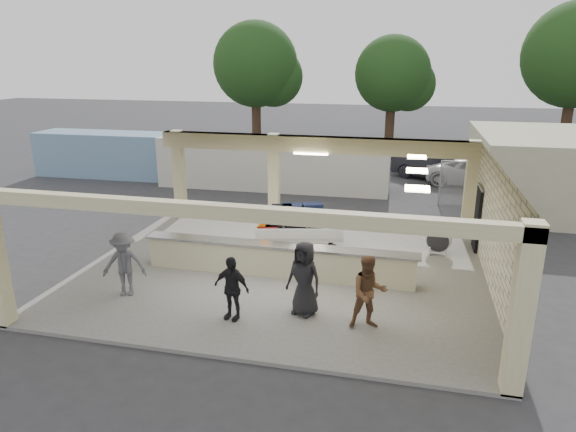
% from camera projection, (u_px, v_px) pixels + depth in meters
% --- Properties ---
extents(ground, '(120.00, 120.00, 0.00)m').
position_uv_depth(ground, '(282.00, 272.00, 15.80)').
color(ground, '#2B2B2E').
rests_on(ground, ground).
extents(pavilion, '(12.01, 10.00, 3.55)m').
position_uv_depth(pavilion, '(294.00, 224.00, 15.97)').
color(pavilion, '#63615C').
rests_on(pavilion, ground).
extents(baggage_counter, '(8.20, 0.58, 0.98)m').
position_uv_depth(baggage_counter, '(278.00, 260.00, 15.16)').
color(baggage_counter, '#BDB68D').
rests_on(baggage_counter, pavilion).
extents(luggage_cart, '(3.11, 2.33, 1.63)m').
position_uv_depth(luggage_cart, '(297.00, 225.00, 16.99)').
color(luggage_cart, silver).
rests_on(luggage_cart, pavilion).
extents(drum_fan, '(0.85, 0.46, 0.90)m').
position_uv_depth(drum_fan, '(439.00, 240.00, 16.80)').
color(drum_fan, silver).
rests_on(drum_fan, pavilion).
extents(baggage_handler, '(0.45, 0.68, 1.71)m').
position_uv_depth(baggage_handler, '(263.00, 231.00, 16.57)').
color(baggage_handler, orange).
rests_on(baggage_handler, pavilion).
extents(passenger_a, '(0.96, 0.64, 1.82)m').
position_uv_depth(passenger_a, '(369.00, 292.00, 12.10)').
color(passenger_a, brown).
rests_on(passenger_a, pavilion).
extents(passenger_b, '(1.01, 0.54, 1.63)m').
position_uv_depth(passenger_b, '(231.00, 288.00, 12.55)').
color(passenger_b, black).
rests_on(passenger_b, pavilion).
extents(passenger_c, '(1.23, 0.73, 1.79)m').
position_uv_depth(passenger_c, '(124.00, 264.00, 13.78)').
color(passenger_c, '#4E4F53').
rests_on(passenger_c, pavilion).
extents(passenger_d, '(1.01, 0.68, 1.92)m').
position_uv_depth(passenger_d, '(304.00, 278.00, 12.75)').
color(passenger_d, black).
rests_on(passenger_d, pavilion).
extents(car_white_a, '(5.27, 3.22, 1.40)m').
position_uv_depth(car_white_a, '(478.00, 173.00, 26.19)').
color(car_white_a, silver).
rests_on(car_white_a, ground).
extents(car_white_b, '(4.93, 3.62, 1.47)m').
position_uv_depth(car_white_b, '(573.00, 171.00, 26.31)').
color(car_white_b, silver).
rests_on(car_white_b, ground).
extents(car_dark, '(4.93, 3.60, 1.56)m').
position_uv_depth(car_dark, '(436.00, 165.00, 27.53)').
color(car_dark, black).
rests_on(car_dark, ground).
extents(container_white, '(11.55, 2.48, 2.50)m').
position_uv_depth(container_white, '(273.00, 163.00, 25.71)').
color(container_white, '#B7B8B3').
rests_on(container_white, ground).
extents(container_blue, '(9.25, 2.37, 2.40)m').
position_uv_depth(container_blue, '(119.00, 155.00, 28.27)').
color(container_blue, '#6C91AD').
rests_on(container_blue, ground).
extents(tree_left, '(6.60, 6.30, 9.00)m').
position_uv_depth(tree_left, '(260.00, 68.00, 38.31)').
color(tree_left, '#382619').
rests_on(tree_left, ground).
extents(tree_mid, '(6.00, 5.60, 8.00)m').
position_uv_depth(tree_mid, '(397.00, 77.00, 38.15)').
color(tree_mid, '#382619').
rests_on(tree_mid, ground).
extents(adjacent_building, '(6.00, 8.00, 3.20)m').
position_uv_depth(adjacent_building, '(546.00, 170.00, 22.53)').
color(adjacent_building, '#B6B490').
rests_on(adjacent_building, ground).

